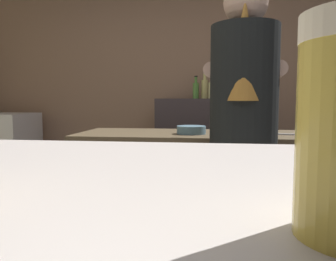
{
  "coord_description": "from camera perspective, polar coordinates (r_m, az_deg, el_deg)",
  "views": [
    {
      "loc": [
        0.17,
        -1.41,
        1.15
      ],
      "look_at": [
        0.08,
        -0.75,
        1.09
      ],
      "focal_mm": 35.71,
      "sensor_mm": 36.0,
      "label": 1
    }
  ],
  "objects": [
    {
      "name": "back_shelf",
      "position": [
        3.38,
        5.84,
        -4.46
      ],
      "size": [
        0.9,
        0.36,
        1.16
      ],
      "primitive_type": "cube",
      "color": "#3B3336",
      "rests_on": "ground"
    },
    {
      "name": "bottle_soy",
      "position": [
        3.34,
        4.77,
        6.94
      ],
      "size": [
        0.06,
        0.06,
        0.22
      ],
      "color": "#538D3C",
      "rests_on": "back_shelf"
    },
    {
      "name": "bottle_vinegar",
      "position": [
        3.33,
        10.6,
        7.11
      ],
      "size": [
        0.06,
        0.06,
        0.26
      ],
      "color": "black",
      "rests_on": "back_shelf"
    },
    {
      "name": "prep_counter",
      "position": [
        2.29,
        11.89,
        -12.18
      ],
      "size": [
        2.1,
        0.6,
        0.93
      ],
      "primitive_type": "cube",
      "color": "brown",
      "rests_on": "ground"
    },
    {
      "name": "chefs_knife",
      "position": [
        2.19,
        19.03,
        -0.6
      ],
      "size": [
        0.24,
        0.05,
        0.01
      ],
      "primitive_type": "cube",
      "rotation": [
        0.0,
        0.0,
        -0.07
      ],
      "color": "silver",
      "rests_on": "prep_counter"
    },
    {
      "name": "wall_back",
      "position": [
        3.62,
        4.78,
        8.43
      ],
      "size": [
        5.2,
        0.1,
        2.7
      ],
      "primitive_type": "cube",
      "color": "#97735B",
      "rests_on": "ground"
    },
    {
      "name": "bartender",
      "position": [
        1.74,
        12.71,
        0.45
      ],
      "size": [
        0.46,
        0.53,
        1.74
      ],
      "rotation": [
        0.0,
        0.0,
        1.45
      ],
      "color": "#312840",
      "rests_on": "ground"
    },
    {
      "name": "mixing_bowl",
      "position": [
        2.13,
        3.99,
        0.11
      ],
      "size": [
        0.18,
        0.18,
        0.05
      ],
      "primitive_type": "cylinder",
      "color": "slate",
      "rests_on": "prep_counter"
    },
    {
      "name": "bottle_hot_sauce",
      "position": [
        3.23,
        7.49,
        6.95
      ],
      "size": [
        0.07,
        0.07,
        0.22
      ],
      "color": "#C9C486",
      "rests_on": "back_shelf"
    },
    {
      "name": "bottle_olive_oil",
      "position": [
        3.38,
        6.3,
        7.21
      ],
      "size": [
        0.07,
        0.07,
        0.27
      ],
      "color": "#D6CA77",
      "rests_on": "back_shelf"
    }
  ]
}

